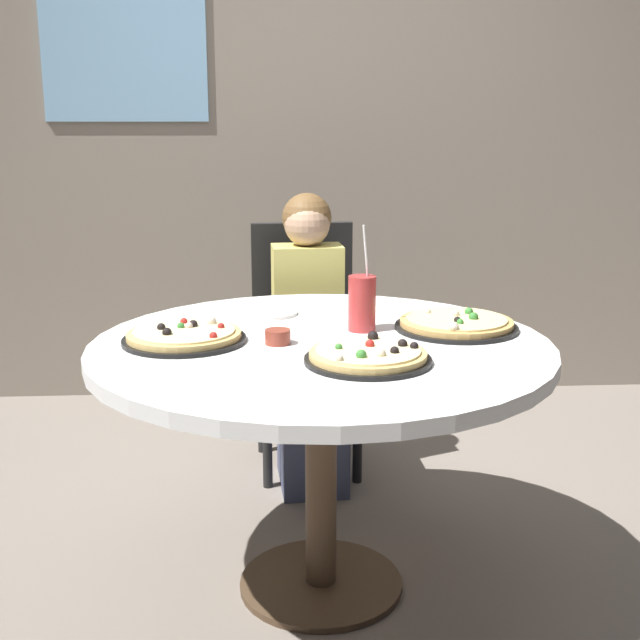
% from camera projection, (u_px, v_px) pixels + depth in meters
% --- Properties ---
extents(ground_plane, '(8.00, 8.00, 0.00)m').
position_uv_depth(ground_plane, '(321.00, 586.00, 2.43)').
color(ground_plane, slate).
extents(wall_with_window, '(5.20, 0.14, 2.90)m').
position_uv_depth(wall_with_window, '(296.00, 96.00, 3.87)').
color(wall_with_window, gray).
rests_on(wall_with_window, ground_plane).
extents(dining_table, '(1.27, 1.27, 0.75)m').
position_uv_depth(dining_table, '(321.00, 374.00, 2.27)').
color(dining_table, white).
rests_on(dining_table, ground_plane).
extents(chair_wooden, '(0.43, 0.43, 0.95)m').
position_uv_depth(chair_wooden, '(305.00, 332.00, 3.22)').
color(chair_wooden, black).
rests_on(chair_wooden, ground_plane).
extents(diner_child, '(0.28, 0.42, 1.08)m').
position_uv_depth(diner_child, '(310.00, 356.00, 3.06)').
color(diner_child, '#3F4766').
rests_on(diner_child, ground_plane).
extents(pizza_veggie, '(0.32, 0.32, 0.05)m').
position_uv_depth(pizza_veggie, '(368.00, 356.00, 2.05)').
color(pizza_veggie, black).
rests_on(pizza_veggie, dining_table).
extents(pizza_cheese, '(0.34, 0.34, 0.05)m').
position_uv_depth(pizza_cheese, '(184.00, 336.00, 2.24)').
color(pizza_cheese, black).
rests_on(pizza_cheese, dining_table).
extents(pizza_pepperoni, '(0.36, 0.36, 0.05)m').
position_uv_depth(pizza_pepperoni, '(456.00, 324.00, 2.38)').
color(pizza_pepperoni, black).
rests_on(pizza_pepperoni, dining_table).
extents(soda_cup, '(0.08, 0.08, 0.31)m').
position_uv_depth(soda_cup, '(362.00, 303.00, 2.35)').
color(soda_cup, '#B73333').
rests_on(soda_cup, dining_table).
extents(sauce_bowl, '(0.07, 0.07, 0.04)m').
position_uv_depth(sauce_bowl, '(278.00, 337.00, 2.22)').
color(sauce_bowl, brown).
rests_on(sauce_bowl, dining_table).
extents(plate_small, '(0.18, 0.18, 0.01)m').
position_uv_depth(plate_small, '(269.00, 313.00, 2.56)').
color(plate_small, white).
rests_on(plate_small, dining_table).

